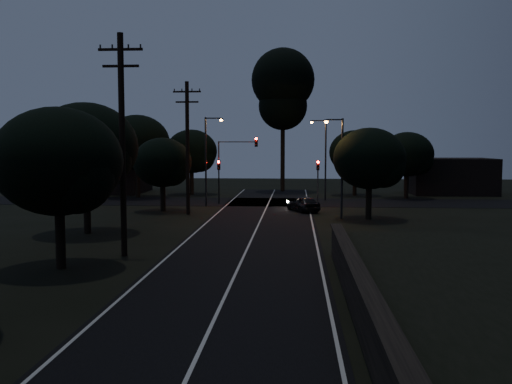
{
  "coord_description": "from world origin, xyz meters",
  "views": [
    {
      "loc": [
        2.57,
        -12.7,
        5.6
      ],
      "look_at": [
        0.0,
        24.0,
        2.5
      ],
      "focal_mm": 40.0,
      "sensor_mm": 36.0,
      "label": 1
    }
  ],
  "objects": [
    {
      "name": "streetlight_a",
      "position": [
        -5.31,
        38.0,
        4.64
      ],
      "size": [
        1.66,
        0.26,
        8.0
      ],
      "color": "black",
      "rests_on": "ground"
    },
    {
      "name": "retaining_wall",
      "position": [
        7.74,
        3.0,
        0.62
      ],
      "size": [
        6.93,
        26.0,
        1.6
      ],
      "color": "black",
      "rests_on": "ground"
    },
    {
      "name": "signal_mast",
      "position": [
        -2.91,
        39.99,
        4.34
      ],
      "size": [
        3.7,
        0.35,
        6.25
      ],
      "color": "black",
      "rests_on": "ground"
    },
    {
      "name": "car",
      "position": [
        3.2,
        34.49,
        0.66
      ],
      "size": [
        3.04,
        4.19,
        1.33
      ],
      "primitive_type": "imported",
      "rotation": [
        0.0,
        0.0,
        3.57
      ],
      "color": "black",
      "rests_on": "ground"
    },
    {
      "name": "tall_pine",
      "position": [
        1.0,
        55.0,
        12.14
      ],
      "size": [
        7.4,
        7.4,
        16.82
      ],
      "color": "black",
      "rests_on": "ground"
    },
    {
      "name": "streetlight_b",
      "position": [
        5.31,
        44.0,
        4.64
      ],
      "size": [
        1.66,
        0.26,
        8.0
      ],
      "color": "black",
      "rests_on": "ground"
    },
    {
      "name": "signal_right",
      "position": [
        4.6,
        39.99,
        2.84
      ],
      "size": [
        0.28,
        0.35,
        4.1
      ],
      "color": "black",
      "rests_on": "ground"
    },
    {
      "name": "tree_far_ne",
      "position": [
        9.2,
        49.89,
        4.6
      ],
      "size": [
        5.62,
        5.62,
        7.11
      ],
      "color": "black",
      "rests_on": "ground"
    },
    {
      "name": "road_surface",
      "position": [
        0.0,
        31.12,
        0.01
      ],
      "size": [
        60.0,
        70.0,
        0.03
      ],
      "color": "black",
      "rests_on": "ground"
    },
    {
      "name": "tree_far_nw",
      "position": [
        -8.8,
        49.88,
        4.67
      ],
      "size": [
        5.69,
        5.69,
        7.21
      ],
      "color": "black",
      "rests_on": "ground"
    },
    {
      "name": "tree_far_e",
      "position": [
        14.19,
        46.89,
        4.44
      ],
      "size": [
        5.4,
        5.4,
        6.85
      ],
      "color": "black",
      "rests_on": "ground"
    },
    {
      "name": "streetlight_c",
      "position": [
        5.83,
        30.0,
        4.35
      ],
      "size": [
        1.46,
        0.26,
        7.5
      ],
      "color": "black",
      "rests_on": "ground"
    },
    {
      "name": "tree_left_d",
      "position": [
        -8.33,
        33.9,
        3.97
      ],
      "size": [
        4.84,
        4.84,
        6.14
      ],
      "color": "black",
      "rests_on": "ground"
    },
    {
      "name": "building_left",
      "position": [
        -20.0,
        52.0,
        2.2
      ],
      "size": [
        10.0,
        8.0,
        4.4
      ],
      "primitive_type": "cube",
      "color": "black",
      "rests_on": "ground"
    },
    {
      "name": "utility_pole_mid",
      "position": [
        -6.0,
        15.0,
        5.74
      ],
      "size": [
        2.2,
        0.3,
        11.0
      ],
      "color": "black",
      "rests_on": "ground"
    },
    {
      "name": "building_right",
      "position": [
        20.0,
        53.0,
        2.0
      ],
      "size": [
        9.0,
        7.0,
        4.0
      ],
      "primitive_type": "cube",
      "color": "black",
      "rests_on": "ground"
    },
    {
      "name": "utility_pole_far",
      "position": [
        -6.0,
        32.0,
        5.48
      ],
      "size": [
        2.2,
        0.3,
        10.5
      ],
      "color": "black",
      "rests_on": "ground"
    },
    {
      "name": "signal_left",
      "position": [
        -4.6,
        39.99,
        2.84
      ],
      "size": [
        0.28,
        0.35,
        4.1
      ],
      "color": "black",
      "rests_on": "ground"
    },
    {
      "name": "tree_left_b",
      "position": [
        -7.8,
        11.88,
        4.71
      ],
      "size": [
        5.71,
        5.71,
        7.26
      ],
      "color": "black",
      "rests_on": "ground"
    },
    {
      "name": "tree_far_w",
      "position": [
        -13.76,
        45.86,
        5.62
      ],
      "size": [
        6.79,
        6.79,
        8.65
      ],
      "color": "black",
      "rests_on": "ground"
    },
    {
      "name": "tree_right_a",
      "position": [
        8.19,
        29.89,
        4.42
      ],
      "size": [
        5.36,
        5.36,
        6.81
      ],
      "color": "black",
      "rests_on": "ground"
    },
    {
      "name": "tree_left_c",
      "position": [
        -10.27,
        21.87,
        5.29
      ],
      "size": [
        6.48,
        6.48,
        8.19
      ],
      "color": "black",
      "rests_on": "ground"
    }
  ]
}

